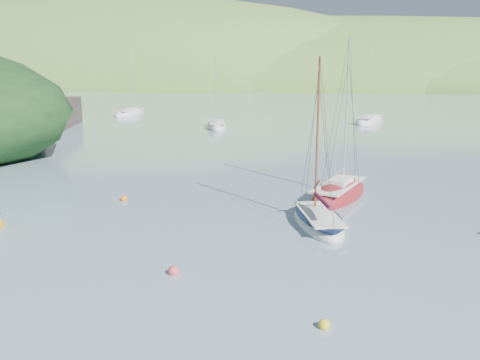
# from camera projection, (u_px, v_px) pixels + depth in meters

# --- Properties ---
(ground) EXTENTS (700.00, 700.00, 0.00)m
(ground) POSITION_uv_depth(u_px,v_px,m) (202.00, 280.00, 21.96)
(ground) COLOR slate
(ground) RESTS_ON ground
(shoreline_hills) EXTENTS (690.00, 135.00, 56.00)m
(shoreline_hills) POSITION_uv_depth(u_px,v_px,m) (265.00, 82.00, 189.86)
(shoreline_hills) COLOR #43772D
(shoreline_hills) RESTS_ON ground
(daysailer_white) EXTENTS (3.68, 6.62, 9.62)m
(daysailer_white) POSITION_uv_depth(u_px,v_px,m) (318.00, 221.00, 29.05)
(daysailer_white) COLOR silver
(daysailer_white) RESTS_ON ground
(sloop_red) EXTENTS (5.20, 7.90, 11.07)m
(sloop_red) POSITION_uv_depth(u_px,v_px,m) (338.00, 194.00, 34.76)
(sloop_red) COLOR maroon
(sloop_red) RESTS_ON ground
(distant_sloop_a) EXTENTS (3.74, 7.34, 10.00)m
(distant_sloop_a) POSITION_uv_depth(u_px,v_px,m) (217.00, 126.00, 68.51)
(distant_sloop_a) COLOR silver
(distant_sloop_a) RESTS_ON ground
(distant_sloop_b) EXTENTS (5.77, 8.30, 11.22)m
(distant_sloop_b) POSITION_uv_depth(u_px,v_px,m) (369.00, 122.00, 73.53)
(distant_sloop_b) COLOR silver
(distant_sloop_b) RESTS_ON ground
(distant_sloop_c) EXTENTS (4.22, 7.80, 10.57)m
(distant_sloop_c) POSITION_uv_depth(u_px,v_px,m) (129.00, 114.00, 83.37)
(distant_sloop_c) COLOR silver
(distant_sloop_c) RESTS_ON ground
(mooring_buoys) EXTENTS (21.13, 15.48, 0.49)m
(mooring_buoys) POSITION_uv_depth(u_px,v_px,m) (247.00, 247.00, 25.35)
(mooring_buoys) COLOR gold
(mooring_buoys) RESTS_ON ground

